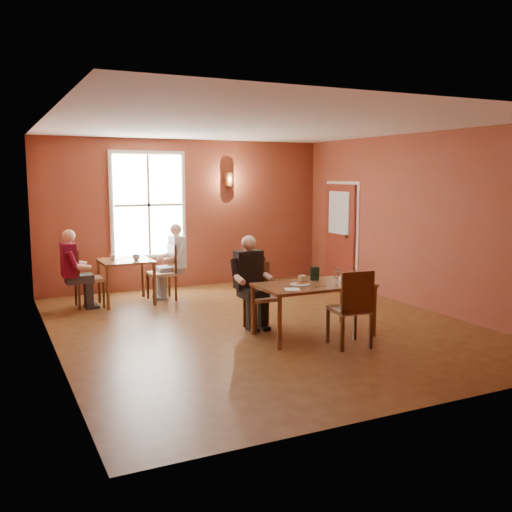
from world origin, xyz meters
name	(u,v)px	position (x,y,z in m)	size (l,w,h in m)	color
ground	(262,325)	(0.00, 0.00, 0.00)	(6.00, 7.00, 0.01)	brown
wall_back	(187,214)	(0.00, 3.50, 1.50)	(6.00, 0.04, 3.00)	brown
wall_front	(424,258)	(0.00, -3.50, 1.50)	(6.00, 0.04, 3.00)	brown
wall_left	(50,237)	(-3.00, 0.00, 1.50)	(0.04, 7.00, 3.00)	brown
wall_right	(418,221)	(3.00, 0.00, 1.50)	(0.04, 7.00, 3.00)	brown
ceiling	(262,125)	(0.00, 0.00, 3.00)	(6.00, 7.00, 0.04)	white
window	(148,205)	(-0.80, 3.45, 1.70)	(1.36, 0.10, 1.96)	white
door	(340,235)	(2.94, 2.30, 1.05)	(0.12, 1.04, 2.10)	maroon
wall_sconce	(229,179)	(0.90, 3.40, 2.20)	(0.16, 0.16, 0.28)	brown
main_table	(313,310)	(0.43, -0.80, 0.38)	(1.60, 0.90, 0.75)	brown
chair_diner_main	(262,296)	(-0.07, -0.15, 0.49)	(0.43, 0.43, 0.98)	#402010
diner_main	(263,285)	(-0.07, -0.18, 0.67)	(0.54, 0.54, 1.34)	#382019
chair_empty	(349,308)	(0.60, -1.45, 0.52)	(0.46, 0.46, 1.05)	#3C1E0F
plate_food	(300,284)	(0.20, -0.82, 0.77)	(0.28, 0.28, 0.04)	white
sandwich	(302,280)	(0.26, -0.77, 0.81)	(0.09, 0.09, 0.11)	tan
goblet_a	(338,273)	(0.91, -0.70, 0.85)	(0.08, 0.08, 0.20)	white
goblet_b	(353,275)	(1.01, -0.93, 0.86)	(0.08, 0.08, 0.21)	white
goblet_c	(337,277)	(0.72, -0.96, 0.85)	(0.08, 0.08, 0.20)	white
menu_stand	(315,274)	(0.58, -0.58, 0.85)	(0.12, 0.06, 0.20)	black
knife	(321,287)	(0.41, -1.03, 0.75)	(0.20, 0.02, 0.00)	silver
napkin	(292,289)	(-0.05, -1.04, 0.75)	(0.20, 0.20, 0.01)	white
sunglasses	(358,284)	(0.98, -1.11, 0.76)	(0.14, 0.04, 0.02)	black
second_table	(126,281)	(-1.51, 2.45, 0.39)	(0.89, 0.89, 0.79)	brown
chair_diner_white	(161,272)	(-0.86, 2.45, 0.52)	(0.46, 0.46, 1.03)	#4F2A11
diner_white	(163,264)	(-0.83, 2.45, 0.67)	(0.54, 0.54, 1.34)	silver
chair_diner_maroon	(89,278)	(-2.16, 2.45, 0.51)	(0.45, 0.45, 1.02)	#482B16
diner_maroon	(87,269)	(-2.19, 2.45, 0.67)	(0.53, 0.53, 1.33)	#541613
cup_a	(136,257)	(-1.35, 2.32, 0.84)	(0.12, 0.12, 0.10)	silver
cup_b	(113,257)	(-1.72, 2.53, 0.83)	(0.10, 0.10, 0.09)	silver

